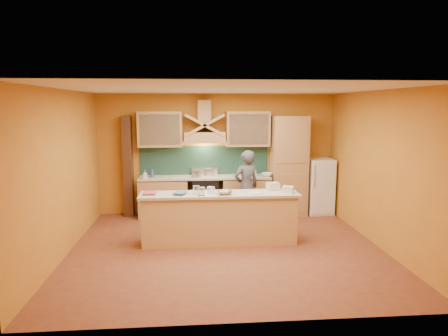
{
  "coord_description": "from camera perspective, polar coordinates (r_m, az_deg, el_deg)",
  "views": [
    {
      "loc": [
        -0.6,
        -6.82,
        2.52
      ],
      "look_at": [
        0.03,
        0.9,
        1.31
      ],
      "focal_mm": 32.0,
      "sensor_mm": 36.0,
      "label": 1
    }
  ],
  "objects": [
    {
      "name": "island_body",
      "position": [
        7.43,
        -0.65,
        -7.41
      ],
      "size": [
        2.8,
        0.55,
        0.88
      ],
      "primitive_type": "cube",
      "color": "tan",
      "rests_on": "floor"
    },
    {
      "name": "ceiling",
      "position": [
        6.85,
        0.34,
        11.2
      ],
      "size": [
        5.5,
        5.0,
        0.01
      ],
      "primitive_type": "cube",
      "color": "white",
      "rests_on": "wall_back"
    },
    {
      "name": "floor",
      "position": [
        7.29,
        0.32,
        -11.37
      ],
      "size": [
        5.5,
        5.0,
        0.01
      ],
      "primitive_type": "cube",
      "color": "brown",
      "rests_on": "ground"
    },
    {
      "name": "wall_right",
      "position": [
        7.67,
        21.24,
        -0.14
      ],
      "size": [
        0.02,
        5.0,
        2.8
      ],
      "primitive_type": "cube",
      "color": "#C77F26",
      "rests_on": "floor"
    },
    {
      "name": "bowl_back",
      "position": [
        9.23,
        6.17,
        -0.94
      ],
      "size": [
        0.29,
        0.29,
        0.08
      ],
      "primitive_type": "imported",
      "rotation": [
        0.0,
        0.0,
        0.19
      ],
      "color": "silver",
      "rests_on": "counter_top"
    },
    {
      "name": "mixing_bowl",
      "position": [
        7.2,
        0.08,
        -3.51
      ],
      "size": [
        0.32,
        0.32,
        0.07
      ],
      "primitive_type": "imported",
      "rotation": [
        0.0,
        0.0,
        0.17
      ],
      "color": "silver",
      "rests_on": "island_top"
    },
    {
      "name": "dish_rack",
      "position": [
        9.34,
        3.66,
        -0.69
      ],
      "size": [
        0.34,
        0.28,
        0.11
      ],
      "primitive_type": "cube",
      "rotation": [
        0.0,
        0.0,
        -0.15
      ],
      "color": "white",
      "rests_on": "counter_top"
    },
    {
      "name": "island_top",
      "position": [
        7.31,
        -0.66,
        -3.79
      ],
      "size": [
        2.9,
        0.62,
        0.05
      ],
      "primitive_type": "cube",
      "color": "#C0B6A2",
      "rests_on": "island_body"
    },
    {
      "name": "pantry_column",
      "position": [
        9.39,
        9.22,
        0.35
      ],
      "size": [
        0.8,
        0.6,
        2.3
      ],
      "primitive_type": "cube",
      "color": "tan",
      "rests_on": "floor"
    },
    {
      "name": "counter_top",
      "position": [
        9.16,
        -2.74,
        -1.34
      ],
      "size": [
        3.0,
        0.62,
        0.04
      ],
      "primitive_type": "cube",
      "color": "#C0B6A2",
      "rests_on": "base_cabinet_left"
    },
    {
      "name": "kitchen_scale",
      "position": [
        7.3,
        -1.86,
        -3.23
      ],
      "size": [
        0.15,
        0.15,
        0.09
      ],
      "primitive_type": "cube",
      "rotation": [
        0.0,
        0.0,
        -0.44
      ],
      "color": "white",
      "rests_on": "island_top"
    },
    {
      "name": "jar_large",
      "position": [
        7.18,
        -3.95,
        -3.19
      ],
      "size": [
        0.16,
        0.16,
        0.16
      ],
      "primitive_type": "cylinder",
      "rotation": [
        0.0,
        0.0,
        -0.39
      ],
      "color": "white",
      "rests_on": "island_top"
    },
    {
      "name": "wall_front",
      "position": [
        4.5,
        3.12,
        -5.57
      ],
      "size": [
        5.5,
        0.02,
        2.8
      ],
      "primitive_type": "cube",
      "color": "#C77F26",
      "rests_on": "floor"
    },
    {
      "name": "grocery_bag_b",
      "position": [
        7.42,
        9.13,
        -3.05
      ],
      "size": [
        0.24,
        0.22,
        0.12
      ],
      "primitive_type": "cube",
      "rotation": [
        0.0,
        0.0,
        -0.41
      ],
      "color": "beige",
      "rests_on": "island_top"
    },
    {
      "name": "upper_cabinet_right",
      "position": [
        9.25,
        3.42,
        5.61
      ],
      "size": [
        1.0,
        0.35,
        0.8
      ],
      "primitive_type": "cube",
      "color": "tan",
      "rests_on": "wall_back"
    },
    {
      "name": "hood_chimney",
      "position": [
        9.17,
        -2.84,
        8.09
      ],
      "size": [
        0.3,
        0.3,
        0.5
      ],
      "primitive_type": "cube",
      "color": "tan",
      "rests_on": "wall_back"
    },
    {
      "name": "wall_left",
      "position": [
        7.23,
        -21.92,
        -0.7
      ],
      "size": [
        0.02,
        5.0,
        2.8
      ],
      "primitive_type": "cube",
      "color": "#C77F26",
      "rests_on": "floor"
    },
    {
      "name": "base_cabinet_right",
      "position": [
        9.34,
        3.13,
        -4.09
      ],
      "size": [
        1.1,
        0.6,
        0.86
      ],
      "primitive_type": "cube",
      "color": "tan",
      "rests_on": "floor"
    },
    {
      "name": "stove",
      "position": [
        9.25,
        -2.72,
        -4.08
      ],
      "size": [
        0.6,
        0.58,
        0.9
      ],
      "primitive_type": "cube",
      "color": "black",
      "rests_on": "floor"
    },
    {
      "name": "pot_small",
      "position": [
        9.24,
        -2.2,
        -0.77
      ],
      "size": [
        0.27,
        0.27,
        0.15
      ],
      "primitive_type": "cylinder",
      "rotation": [
        0.0,
        0.0,
        0.35
      ],
      "color": "silver",
      "rests_on": "stove"
    },
    {
      "name": "cloth",
      "position": [
        7.29,
        4.62,
        -3.6
      ],
      "size": [
        0.25,
        0.21,
        0.02
      ],
      "primitive_type": "cube",
      "rotation": [
        0.0,
        0.0,
        0.18
      ],
      "color": "beige",
      "rests_on": "island_top"
    },
    {
      "name": "base_cabinet_left",
      "position": [
        9.28,
        -8.61,
        -4.27
      ],
      "size": [
        1.1,
        0.6,
        0.86
      ],
      "primitive_type": "cube",
      "color": "tan",
      "rests_on": "floor"
    },
    {
      "name": "pot_large",
      "position": [
        9.09,
        -3.9,
        -0.97
      ],
      "size": [
        0.27,
        0.27,
        0.15
      ],
      "primitive_type": "cylinder",
      "rotation": [
        0.0,
        0.0,
        -0.25
      ],
      "color": "#B4B4BB",
      "rests_on": "stove"
    },
    {
      "name": "book_upper",
      "position": [
        7.28,
        -6.99,
        -3.45
      ],
      "size": [
        0.29,
        0.33,
        0.02
      ],
      "primitive_type": "imported",
      "rotation": [
        0.0,
        0.0,
        -0.35
      ],
      "color": "#3E658A",
      "rests_on": "island_top"
    },
    {
      "name": "grocery_bag_a",
      "position": [
        7.62,
        7.01,
        -2.61
      ],
      "size": [
        0.25,
        0.23,
        0.14
      ],
      "primitive_type": "cube",
      "rotation": [
        0.0,
        0.0,
        0.32
      ],
      "color": "beige",
      "rests_on": "island_top"
    },
    {
      "name": "backsplash",
      "position": [
        9.39,
        -2.82,
        1.07
      ],
      "size": [
        3.0,
        0.03,
        0.7
      ],
      "primitive_type": "cube",
      "color": "#19382F",
      "rests_on": "wall_back"
    },
    {
      "name": "range_hood",
      "position": [
        9.1,
        -2.8,
        4.43
      ],
      "size": [
        0.92,
        0.5,
        0.24
      ],
      "primitive_type": "cube",
      "color": "tan",
      "rests_on": "wall_back"
    },
    {
      "name": "book_lower",
      "position": [
        7.38,
        -11.45,
        -3.52
      ],
      "size": [
        0.24,
        0.32,
        0.03
      ],
      "primitive_type": "imported",
      "rotation": [
        0.0,
        0.0,
        0.01
      ],
      "color": "#A4473A",
      "rests_on": "island_top"
    },
    {
      "name": "upper_cabinet_left",
      "position": [
        9.18,
        -9.1,
        5.5
      ],
      "size": [
        1.0,
        0.35,
        0.8
      ],
      "primitive_type": "cube",
      "color": "tan",
      "rests_on": "wall_back"
    },
    {
      "name": "jar_small",
      "position": [
        7.12,
        -3.22,
        -3.35
      ],
      "size": [
        0.14,
        0.14,
        0.14
      ],
      "primitive_type": "cylinder",
      "rotation": [
        0.0,
        0.0,
        -0.12
      ],
      "color": "silver",
      "rests_on": "island_top"
    },
    {
      "name": "trim_column_left",
      "position": [
        9.38,
        -13.53,
        0.21
      ],
      "size": [
        0.2,
        0.3,
        2.3
      ],
      "primitive_type": "cube",
      "color": "#472816",
      "rests_on": "floor"
    },
    {
      "name": "person",
      "position": [
        8.63,
        3.21,
        -2.7
      ],
      "size": [
        0.68,
        0.56,
        1.59
      ],
      "primitive_type": "imported",
      "rotation": [
        0.0,
        0.0,
        3.5
      ],
      "color": "#4C4C51",
      "rests_on": "floor"
    },
    {
      "name": "soap_bottle_a",
      "position": [
        9.03,
        -11.21,
        -0.93
      ],
      "size": [
        0.09,
        0.09,
        0.19
      ],
      "primitive_type": "imported",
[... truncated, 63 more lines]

